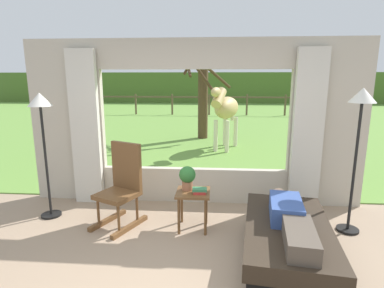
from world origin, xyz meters
The scene contains 16 objects.
back_wall_with_window centered at (0.00, 2.26, 1.25)m, with size 5.20×0.12×2.55m.
curtain_panel_left centered at (-1.69, 2.12, 1.20)m, with size 0.44×0.10×2.40m, color beige.
curtain_panel_right centered at (1.69, 2.12, 1.20)m, with size 0.44×0.10×2.40m, color beige.
outdoor_pasture_lawn centered at (0.00, 13.16, 0.01)m, with size 36.00×21.68×0.02m, color olive.
distant_hill_ridge centered at (0.00, 23.00, 1.20)m, with size 36.00×2.00×2.40m, color #4A682A.
recliner_sofa centered at (1.13, 0.67, 0.22)m, with size 1.12×1.80×0.42m.
reclining_person centered at (1.13, 0.62, 0.52)m, with size 0.42×1.44×0.22m.
rocking_chair centered at (-0.92, 1.41, 0.55)m, with size 0.71×0.81×1.12m.
side_table centered at (0.05, 1.31, 0.43)m, with size 0.44×0.44×0.52m.
potted_plant centered at (-0.03, 1.37, 0.70)m, with size 0.22×0.22×0.32m.
book_stack centered at (0.14, 1.25, 0.56)m, with size 0.19×0.13×0.07m.
floor_lamp_left centered at (-2.04, 1.54, 1.44)m, with size 0.32×0.32×1.78m.
floor_lamp_right centered at (2.09, 1.40, 1.50)m, with size 0.32×0.32×1.86m.
horse centered at (0.61, 5.98, 1.16)m, with size 0.94×1.81×1.73m.
pasture_tree centered at (-0.10, 7.56, 1.55)m, with size 1.70×1.72×3.14m.
pasture_fence_line centered at (0.00, 14.12, 0.74)m, with size 16.10×0.10×1.10m.
Camera 1 is at (0.32, -2.48, 1.97)m, focal length 28.84 mm.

